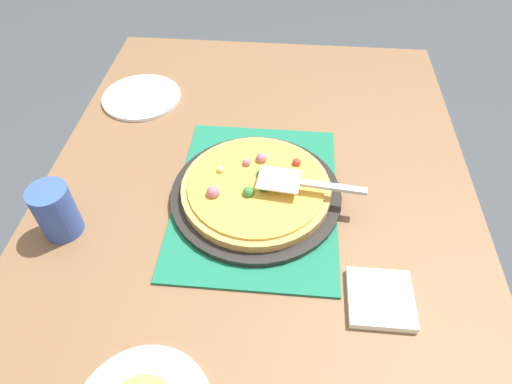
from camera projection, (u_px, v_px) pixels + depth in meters
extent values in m
plane|color=#3D4247|center=(256.00, 341.00, 1.54)|extent=(8.00, 8.00, 0.00)
cube|color=brown|center=(256.00, 202.00, 1.00)|extent=(1.40, 1.00, 0.03)
cube|color=brown|center=(160.00, 137.00, 1.74)|extent=(0.07, 0.07, 0.72)
cube|color=brown|center=(385.00, 150.00, 1.68)|extent=(0.07, 0.07, 0.72)
cube|color=#196B4C|center=(256.00, 197.00, 0.99)|extent=(0.48, 0.36, 0.01)
cylinder|color=black|center=(256.00, 194.00, 0.98)|extent=(0.38, 0.38, 0.01)
cylinder|color=tan|center=(256.00, 189.00, 0.97)|extent=(0.33, 0.33, 0.02)
cylinder|color=gold|center=(256.00, 185.00, 0.96)|extent=(0.30, 0.30, 0.01)
sphere|color=#B76675|center=(247.00, 163.00, 1.00)|extent=(0.02, 0.02, 0.02)
sphere|color=#B76675|center=(261.00, 158.00, 1.00)|extent=(0.03, 0.03, 0.03)
sphere|color=#E5CC7F|center=(221.00, 170.00, 0.98)|extent=(0.02, 0.02, 0.02)
sphere|color=#B76675|center=(213.00, 192.00, 0.93)|extent=(0.03, 0.03, 0.03)
sphere|color=red|center=(297.00, 162.00, 1.00)|extent=(0.02, 0.02, 0.02)
sphere|color=#338433|center=(248.00, 192.00, 0.93)|extent=(0.02, 0.02, 0.02)
sphere|color=#338433|center=(261.00, 174.00, 0.97)|extent=(0.02, 0.02, 0.02)
sphere|color=#338433|center=(264.00, 186.00, 0.94)|extent=(0.02, 0.02, 0.02)
cylinder|color=white|center=(142.00, 97.00, 1.25)|extent=(0.22, 0.22, 0.01)
cylinder|color=#3351AD|center=(56.00, 211.00, 0.89)|extent=(0.08, 0.08, 0.12)
cube|color=silver|center=(279.00, 179.00, 0.93)|extent=(0.08, 0.10, 0.00)
cube|color=#B2B2B7|center=(333.00, 187.00, 0.92)|extent=(0.03, 0.14, 0.01)
cube|color=white|center=(380.00, 299.00, 0.81)|extent=(0.12, 0.12, 0.02)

